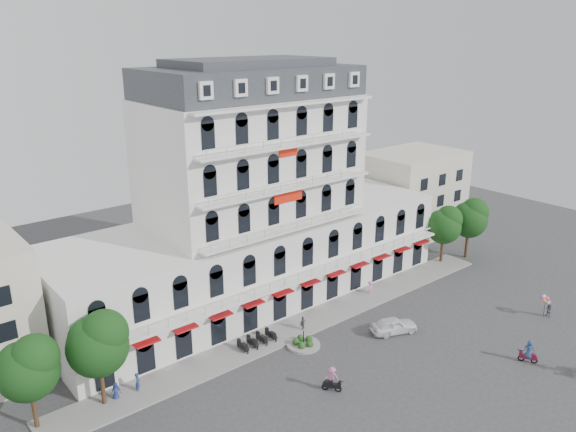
{
  "coord_description": "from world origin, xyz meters",
  "views": [
    {
      "loc": [
        -33.8,
        -28.96,
        28.32
      ],
      "look_at": [
        -1.58,
        10.0,
        11.65
      ],
      "focal_mm": 35.0,
      "sensor_mm": 36.0,
      "label": 1
    }
  ],
  "objects_px": {
    "rider_center": "(332,378)",
    "balloon_vendor": "(547,306)",
    "parked_car": "(394,325)",
    "rider_east": "(529,351)"
  },
  "relations": [
    {
      "from": "parked_car",
      "to": "rider_center",
      "type": "xyz_separation_m",
      "value": [
        -11.32,
        -2.96,
        0.41
      ]
    },
    {
      "from": "balloon_vendor",
      "to": "rider_center",
      "type": "bearing_deg",
      "value": 168.94
    },
    {
      "from": "parked_car",
      "to": "balloon_vendor",
      "type": "bearing_deg",
      "value": -96.7
    },
    {
      "from": "parked_car",
      "to": "rider_center",
      "type": "relative_size",
      "value": 2.05
    },
    {
      "from": "rider_center",
      "to": "balloon_vendor",
      "type": "bearing_deg",
      "value": 41.65
    },
    {
      "from": "parked_car",
      "to": "rider_east",
      "type": "xyz_separation_m",
      "value": [
        5.25,
        -11.12,
        0.32
      ]
    },
    {
      "from": "parked_car",
      "to": "rider_east",
      "type": "bearing_deg",
      "value": -132.75
    },
    {
      "from": "rider_center",
      "to": "balloon_vendor",
      "type": "distance_m",
      "value": 26.52
    },
    {
      "from": "rider_east",
      "to": "rider_center",
      "type": "relative_size",
      "value": 0.98
    },
    {
      "from": "rider_east",
      "to": "rider_center",
      "type": "bearing_deg",
      "value": 34.28
    }
  ]
}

